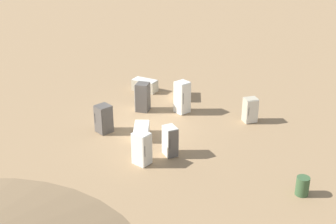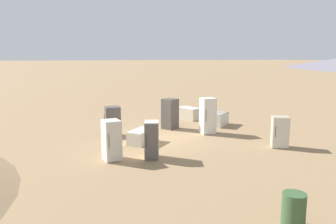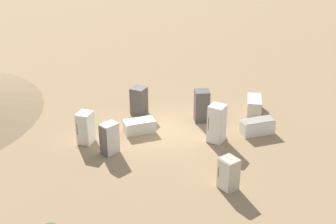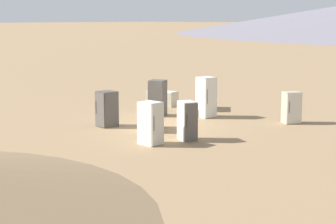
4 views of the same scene
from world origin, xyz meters
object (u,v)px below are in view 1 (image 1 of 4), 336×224
object	(u,v)px
discarded_fridge_0	(250,110)
rusty_barrel	(302,186)
discarded_fridge_6	(145,85)
discarded_fridge_7	(170,141)
discarded_fridge_2	(142,149)
discarded_fridge_8	(142,131)
discarded_fridge_4	(143,97)
discarded_fridge_1	(181,92)
discarded_fridge_3	(104,119)
discarded_fridge_5	(182,97)

from	to	relation	value
discarded_fridge_0	rusty_barrel	bearing A→B (deg)	81.83
discarded_fridge_6	discarded_fridge_7	world-z (taller)	discarded_fridge_7
discarded_fridge_2	discarded_fridge_8	world-z (taller)	discarded_fridge_2
discarded_fridge_0	discarded_fridge_7	xyz separation A→B (m)	(1.06, 5.88, 0.05)
discarded_fridge_2	discarded_fridge_4	size ratio (longest dim) A/B	0.93
discarded_fridge_1	discarded_fridge_6	distance (m)	2.62
discarded_fridge_0	discarded_fridge_8	bearing A→B (deg)	1.40
discarded_fridge_0	discarded_fridge_4	bearing A→B (deg)	-30.57
discarded_fridge_7	discarded_fridge_8	world-z (taller)	discarded_fridge_7
discarded_fridge_2	discarded_fridge_8	size ratio (longest dim) A/B	0.94
discarded_fridge_0	discarded_fridge_4	world-z (taller)	discarded_fridge_4
discarded_fridge_1	discarded_fridge_6	world-z (taller)	discarded_fridge_6
discarded_fridge_1	discarded_fridge_2	distance (m)	8.60
discarded_fridge_6	discarded_fridge_2	bearing A→B (deg)	-149.34
discarded_fridge_6	discarded_fridge_8	size ratio (longest dim) A/B	1.03
discarded_fridge_0	discarded_fridge_2	distance (m)	7.56
discarded_fridge_6	discarded_fridge_7	distance (m)	8.81
discarded_fridge_1	discarded_fridge_3	size ratio (longest dim) A/B	1.15
discarded_fridge_5	discarded_fridge_8	xyz separation A→B (m)	(-0.32, 3.93, -0.63)
rusty_barrel	discarded_fridge_1	bearing A→B (deg)	-26.41
discarded_fridge_5	rusty_barrel	distance (m)	9.94
discarded_fridge_3	discarded_fridge_7	size ratio (longest dim) A/B	1.02
discarded_fridge_3	discarded_fridge_8	world-z (taller)	discarded_fridge_3
discarded_fridge_0	rusty_barrel	size ratio (longest dim) A/B	1.68
discarded_fridge_3	discarded_fridge_7	world-z (taller)	discarded_fridge_3
rusty_barrel	discarded_fridge_6	bearing A→B (deg)	-19.62
discarded_fridge_2	rusty_barrel	bearing A→B (deg)	108.42
discarded_fridge_1	discarded_fridge_6	size ratio (longest dim) A/B	1.01
discarded_fridge_4	discarded_fridge_8	bearing A→B (deg)	-163.19
discarded_fridge_8	discarded_fridge_3	bearing A→B (deg)	163.86
discarded_fridge_0	discarded_fridge_1	size ratio (longest dim) A/B	0.80
discarded_fridge_8	rusty_barrel	size ratio (longest dim) A/B	2.02
discarded_fridge_0	discarded_fridge_6	bearing A→B (deg)	-54.04
discarded_fridge_8	discarded_fridge_5	bearing A→B (deg)	55.86
discarded_fridge_0	discarded_fridge_5	bearing A→B (deg)	-35.07
discarded_fridge_4	rusty_barrel	size ratio (longest dim) A/B	2.04
discarded_fridge_0	discarded_fridge_3	size ratio (longest dim) A/B	0.92
discarded_fridge_3	discarded_fridge_7	distance (m)	4.40
discarded_fridge_4	discarded_fridge_6	size ratio (longest dim) A/B	0.99
discarded_fridge_4	rusty_barrel	xyz separation A→B (m)	(-11.25, 2.27, -0.44)
discarded_fridge_6	discarded_fridge_8	xyz separation A→B (m)	(-4.38, 5.11, -0.06)
discarded_fridge_1	discarded_fridge_5	distance (m)	2.40
discarded_fridge_4	discarded_fridge_7	bearing A→B (deg)	-148.33
discarded_fridge_3	discarded_fridge_7	xyz separation A→B (m)	(-4.39, -0.32, -0.02)
rusty_barrel	discarded_fridge_3	bearing A→B (deg)	6.28
discarded_fridge_6	discarded_fridge_7	bearing A→B (deg)	-140.37
discarded_fridge_4	discarded_fridge_5	bearing A→B (deg)	-81.54
discarded_fridge_7	rusty_barrel	distance (m)	6.61
discarded_fridge_6	discarded_fridge_8	bearing A→B (deg)	-150.04
discarded_fridge_3	rusty_barrel	size ratio (longest dim) A/B	1.83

